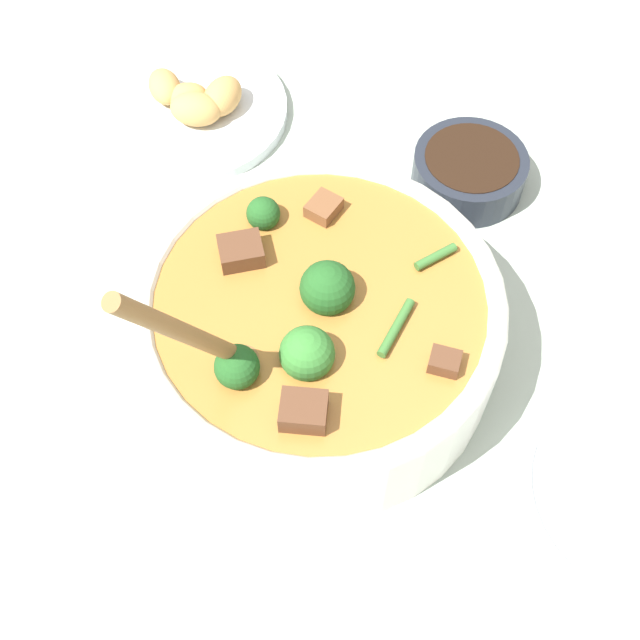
% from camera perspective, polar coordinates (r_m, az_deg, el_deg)
% --- Properties ---
extents(ground_plane, '(4.00, 4.00, 0.00)m').
position_cam_1_polar(ground_plane, '(0.66, -0.00, -2.73)').
color(ground_plane, '#ADBCAD').
extents(stew_bowl, '(0.28, 0.29, 0.24)m').
position_cam_1_polar(stew_bowl, '(0.62, -0.05, -0.31)').
color(stew_bowl, white).
rests_on(stew_bowl, ground_plane).
extents(condiment_bowl, '(0.11, 0.11, 0.04)m').
position_cam_1_polar(condiment_bowl, '(0.77, 10.56, 10.44)').
color(condiment_bowl, '#232833').
rests_on(condiment_bowl, ground_plane).
extents(food_plate, '(0.19, 0.19, 0.04)m').
position_cam_1_polar(food_plate, '(0.84, -9.08, 14.72)').
color(food_plate, white).
rests_on(food_plate, ground_plane).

